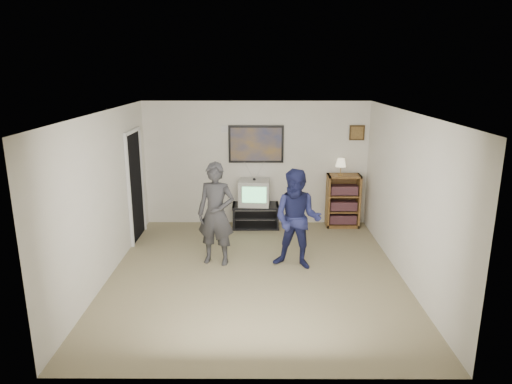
{
  "coord_description": "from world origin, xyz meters",
  "views": [
    {
      "loc": [
        0.03,
        -6.54,
        3.09
      ],
      "look_at": [
        0.01,
        0.66,
        1.15
      ],
      "focal_mm": 32.0,
      "sensor_mm": 36.0,
      "label": 1
    }
  ],
  "objects_px": {
    "media_stand": "(256,216)",
    "bookshelf": "(343,201)",
    "person_tall": "(216,214)",
    "crt_television": "(254,192)",
    "person_short": "(297,219)"
  },
  "relations": [
    {
      "from": "media_stand",
      "to": "crt_television",
      "type": "xyz_separation_m",
      "value": [
        -0.03,
        0.0,
        0.49
      ]
    },
    {
      "from": "crt_television",
      "to": "person_tall",
      "type": "xyz_separation_m",
      "value": [
        -0.6,
        -1.78,
        0.12
      ]
    },
    {
      "from": "person_short",
      "to": "person_tall",
      "type": "bearing_deg",
      "value": -169.74
    },
    {
      "from": "crt_television",
      "to": "person_short",
      "type": "relative_size",
      "value": 0.37
    },
    {
      "from": "media_stand",
      "to": "bookshelf",
      "type": "distance_m",
      "value": 1.79
    },
    {
      "from": "person_tall",
      "to": "person_short",
      "type": "bearing_deg",
      "value": 5.59
    },
    {
      "from": "crt_television",
      "to": "bookshelf",
      "type": "distance_m",
      "value": 1.8
    },
    {
      "from": "media_stand",
      "to": "bookshelf",
      "type": "xyz_separation_m",
      "value": [
        1.76,
        0.05,
        0.3
      ]
    },
    {
      "from": "media_stand",
      "to": "crt_television",
      "type": "distance_m",
      "value": 0.49
    },
    {
      "from": "media_stand",
      "to": "bookshelf",
      "type": "height_order",
      "value": "bookshelf"
    },
    {
      "from": "media_stand",
      "to": "person_tall",
      "type": "distance_m",
      "value": 1.99
    },
    {
      "from": "person_tall",
      "to": "person_short",
      "type": "xyz_separation_m",
      "value": [
        1.29,
        -0.17,
        -0.04
      ]
    },
    {
      "from": "bookshelf",
      "to": "person_short",
      "type": "bearing_deg",
      "value": -118.67
    },
    {
      "from": "person_short",
      "to": "media_stand",
      "type": "bearing_deg",
      "value": 126.43
    },
    {
      "from": "media_stand",
      "to": "person_tall",
      "type": "relative_size",
      "value": 0.56
    }
  ]
}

